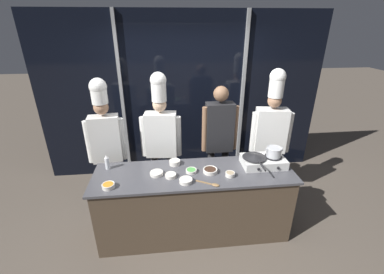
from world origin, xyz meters
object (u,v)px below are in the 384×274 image
prep_bowl_soy_glaze (210,170)px  chef_head (105,136)px  squeeze_bottle_clear (107,162)px  serving_spoon_slotted (212,184)px  frying_pan (255,156)px  stock_pot (274,152)px  person_guest (219,134)px  prep_bowl_garlic (186,180)px  prep_bowl_rice (157,173)px  prep_bowl_mushrooms (230,174)px  portable_stove (263,161)px  prep_bowl_bean_sprouts (171,175)px  prep_bowl_scallions (191,170)px  chef_sous (161,133)px  prep_bowl_onion (175,162)px  chef_line (271,129)px  prep_bowl_carrots (108,186)px

prep_bowl_soy_glaze → chef_head: bearing=154.3°
squeeze_bottle_clear → serving_spoon_slotted: 1.29m
frying_pan → squeeze_bottle_clear: 1.78m
frying_pan → stock_pot: stock_pot is taller
stock_pot → person_guest: size_ratio=0.12×
prep_bowl_garlic → serving_spoon_slotted: size_ratio=0.58×
prep_bowl_rice → chef_head: chef_head is taller
prep_bowl_mushrooms → portable_stove: bearing=22.8°
prep_bowl_bean_sprouts → person_guest: person_guest is taller
squeeze_bottle_clear → prep_bowl_scallions: size_ratio=1.42×
portable_stove → prep_bowl_soy_glaze: 0.69m
prep_bowl_garlic → chef_sous: chef_sous is taller
prep_bowl_garlic → chef_head: chef_head is taller
prep_bowl_onion → chef_line: 1.47m
frying_pan → serving_spoon_slotted: bearing=-149.4°
chef_sous → prep_bowl_scallions: bearing=122.2°
prep_bowl_garlic → prep_bowl_carrots: bearing=-179.5°
frying_pan → prep_bowl_bean_sprouts: size_ratio=3.92×
prep_bowl_rice → stock_pot: bearing=3.0°
prep_bowl_mushrooms → chef_head: 1.69m
prep_bowl_garlic → prep_bowl_mushrooms: 0.52m
squeeze_bottle_clear → chef_sous: 0.84m
stock_pot → serving_spoon_slotted: size_ratio=0.80×
prep_bowl_carrots → prep_bowl_mushrooms: same height
prep_bowl_bean_sprouts → portable_stove: bearing=7.1°
prep_bowl_bean_sprouts → prep_bowl_scallions: size_ratio=0.97×
prep_bowl_garlic → prep_bowl_scallions: size_ratio=1.12×
chef_sous → chef_line: chef_line is taller
frying_pan → prep_bowl_onion: frying_pan is taller
stock_pot → chef_head: (-2.10, 0.53, 0.07)m
frying_pan → stock_pot: 0.24m
portable_stove → frying_pan: bearing=-177.6°
person_guest → prep_bowl_soy_glaze: bearing=69.1°
prep_bowl_scallions → prep_bowl_onion: prep_bowl_onion is taller
prep_bowl_scallions → person_guest: size_ratio=0.08×
prep_bowl_carrots → chef_head: chef_head is taller
prep_bowl_bean_sprouts → chef_head: 1.09m
prep_bowl_garlic → prep_bowl_carrots: prep_bowl_carrots is taller
squeeze_bottle_clear → prep_bowl_bean_sprouts: squeeze_bottle_clear is taller
prep_bowl_mushrooms → chef_line: bearing=45.0°
prep_bowl_carrots → prep_bowl_scallions: bearing=13.3°
squeeze_bottle_clear → prep_bowl_carrots: size_ratio=1.37×
prep_bowl_bean_sprouts → serving_spoon_slotted: (0.45, -0.20, -0.02)m
frying_pan → prep_bowl_soy_glaze: 0.58m
prep_bowl_onion → person_guest: (0.64, 0.41, 0.17)m
portable_stove → prep_bowl_bean_sprouts: bearing=-172.9°
prep_bowl_onion → frying_pan: bearing=-8.5°
chef_sous → chef_line: 1.55m
prep_bowl_mushrooms → prep_bowl_bean_sprouts: 0.68m
squeeze_bottle_clear → prep_bowl_onion: 0.81m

